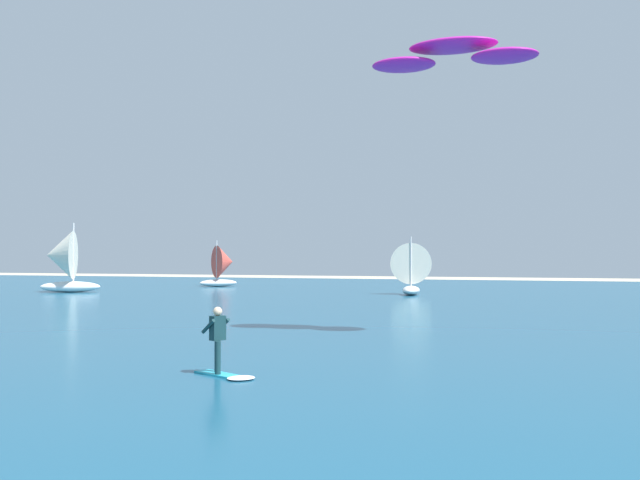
# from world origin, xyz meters

# --- Properties ---
(ocean) EXTENTS (160.00, 90.00, 0.10)m
(ocean) POSITION_xyz_m (0.00, 49.21, 0.05)
(ocean) COLOR navy
(ocean) RESTS_ON ground
(kitesurfer) EXTENTS (1.99, 1.41, 1.67)m
(kitesurfer) POSITION_xyz_m (-2.64, 17.17, 0.70)
(kitesurfer) COLOR #26B2CC
(kitesurfer) RESTS_ON ocean
(kite) EXTENTS (5.88, 1.96, 0.89)m
(kite) POSITION_xyz_m (1.39, 27.06, 10.11)
(kite) COLOR #B21999
(sailboat_center_horizon) EXTENTS (3.29, 3.83, 4.39)m
(sailboat_center_horizon) POSITION_xyz_m (-6.67, 56.98, 2.11)
(sailboat_center_horizon) COLOR silver
(sailboat_center_horizon) RESTS_ON ocean
(sailboat_heeled_over) EXTENTS (3.87, 3.93, 4.42)m
(sailboat_heeled_over) POSITION_xyz_m (-26.97, 65.88, 2.12)
(sailboat_heeled_over) COLOR silver
(sailboat_heeled_over) RESTS_ON ocean
(sailboat_anchored_offshore) EXTENTS (5.00, 4.46, 5.59)m
(sailboat_anchored_offshore) POSITION_xyz_m (-33.99, 51.03, 2.66)
(sailboat_anchored_offshore) COLOR white
(sailboat_anchored_offshore) RESTS_ON ocean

